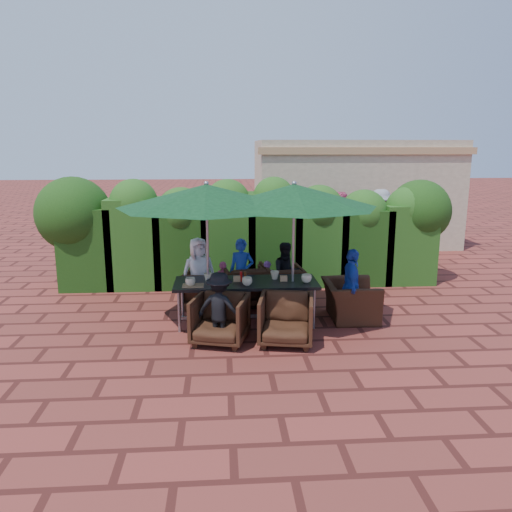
{
  "coord_description": "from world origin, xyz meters",
  "views": [
    {
      "loc": [
        -0.64,
        -8.47,
        3.0
      ],
      "look_at": [
        -0.02,
        0.4,
        1.06
      ],
      "focal_mm": 35.0,
      "sensor_mm": 36.0,
      "label": 1
    }
  ],
  "objects": [
    {
      "name": "chair_end_right",
      "position": [
        1.63,
        -0.12,
        0.45
      ],
      "size": [
        0.7,
        1.05,
        0.9
      ],
      "primitive_type": "imported",
      "rotation": [
        0.0,
        0.0,
        1.55
      ],
      "color": "black",
      "rests_on": "ground"
    },
    {
      "name": "number_block_left",
      "position": [
        -0.39,
        -0.23,
        0.8
      ],
      "size": [
        0.12,
        0.06,
        0.1
      ],
      "primitive_type": "cube",
      "color": "tan",
      "rests_on": "dining_table"
    },
    {
      "name": "cup_e",
      "position": [
        0.79,
        -0.37,
        0.82
      ],
      "size": [
        0.18,
        0.18,
        0.14
      ],
      "primitive_type": "imported",
      "color": "beige",
      "rests_on": "dining_table"
    },
    {
      "name": "adult_near_left",
      "position": [
        -0.69,
        -1.1,
        0.57
      ],
      "size": [
        0.8,
        0.56,
        1.14
      ],
      "primitive_type": "imported",
      "rotation": [
        0.0,
        0.0,
        2.81
      ],
      "color": "black",
      "rests_on": "ground"
    },
    {
      "name": "serving_tray",
      "position": [
        -1.13,
        -0.46,
        0.76
      ],
      "size": [
        0.35,
        0.25,
        0.02
      ],
      "primitive_type": "cube",
      "color": "#946E48",
      "rests_on": "dining_table"
    },
    {
      "name": "child_right",
      "position": [
        0.23,
        0.81,
        0.43
      ],
      "size": [
        0.34,
        0.29,
        0.86
      ],
      "primitive_type": "imported",
      "rotation": [
        0.0,
        0.0,
        -0.14
      ],
      "color": "#A551AF",
      "rests_on": "ground"
    },
    {
      "name": "child_left",
      "position": [
        -0.62,
        0.78,
        0.43
      ],
      "size": [
        0.36,
        0.32,
        0.86
      ],
      "primitive_type": "imported",
      "rotation": [
        0.0,
        0.0,
        -0.25
      ],
      "color": "#C4456E",
      "rests_on": "ground"
    },
    {
      "name": "chair_near_right",
      "position": [
        0.34,
        -1.18,
        0.42
      ],
      "size": [
        0.95,
        0.91,
        0.85
      ],
      "primitive_type": "imported",
      "rotation": [
        0.0,
        0.0,
        -0.18
      ],
      "color": "black",
      "rests_on": "ground"
    },
    {
      "name": "hedge_wall",
      "position": [
        -0.16,
        2.32,
        1.28
      ],
      "size": [
        9.1,
        1.6,
        2.4
      ],
      "color": "#15350E",
      "rests_on": "ground"
    },
    {
      "name": "adult_far_right",
      "position": [
        0.6,
        0.75,
        0.61
      ],
      "size": [
        0.65,
        0.48,
        1.23
      ],
      "primitive_type": "imported",
      "rotation": [
        0.0,
        0.0,
        0.21
      ],
      "color": "black",
      "rests_on": "ground"
    },
    {
      "name": "pedestrian_a",
      "position": [
        1.57,
        4.13,
        0.96
      ],
      "size": [
        1.89,
        1.42,
        1.93
      ],
      "primitive_type": "imported",
      "rotation": [
        0.0,
        0.0,
        2.64
      ],
      "color": "#258A2B",
      "rests_on": "ground"
    },
    {
      "name": "pedestrian_b",
      "position": [
        2.42,
        4.32,
        0.94
      ],
      "size": [
        0.92,
        0.58,
        1.87
      ],
      "primitive_type": "imported",
      "rotation": [
        0.0,
        0.0,
        3.18
      ],
      "color": "#C4456E",
      "rests_on": "ground"
    },
    {
      "name": "sauce_bottle",
      "position": [
        -0.25,
        -0.2,
        0.83
      ],
      "size": [
        0.04,
        0.04,
        0.17
      ],
      "primitive_type": "cylinder",
      "color": "#4C230C",
      "rests_on": "dining_table"
    },
    {
      "name": "chair_near_left",
      "position": [
        -0.69,
        -1.08,
        0.42
      ],
      "size": [
        0.98,
        0.94,
        0.83
      ],
      "primitive_type": "imported",
      "rotation": [
        0.0,
        0.0,
        -0.26
      ],
      "color": "black",
      "rests_on": "ground"
    },
    {
      "name": "ketchup_bottle",
      "position": [
        -0.32,
        -0.21,
        0.83
      ],
      "size": [
        0.04,
        0.04,
        0.17
      ],
      "primitive_type": "cylinder",
      "color": "#B20C0A",
      "rests_on": "dining_table"
    },
    {
      "name": "cup_b",
      "position": [
        -0.88,
        -0.18,
        0.82
      ],
      "size": [
        0.15,
        0.15,
        0.15
      ],
      "primitive_type": "imported",
      "color": "beige",
      "rests_on": "dining_table"
    },
    {
      "name": "dining_table",
      "position": [
        -0.23,
        -0.23,
        0.68
      ],
      "size": [
        2.44,
        0.9,
        0.75
      ],
      "color": "black",
      "rests_on": "ground"
    },
    {
      "name": "adult_far_left",
      "position": [
        -1.08,
        0.7,
        0.68
      ],
      "size": [
        0.76,
        0.58,
        1.35
      ],
      "primitive_type": "imported",
      "rotation": [
        0.0,
        0.0,
        0.3
      ],
      "color": "white",
      "rests_on": "ground"
    },
    {
      "name": "number_block_right",
      "position": [
        0.41,
        -0.26,
        0.8
      ],
      "size": [
        0.12,
        0.06,
        0.1
      ],
      "primitive_type": "cube",
      "color": "tan",
      "rests_on": "dining_table"
    },
    {
      "name": "umbrella_left",
      "position": [
        -0.88,
        -0.22,
        2.21
      ],
      "size": [
        2.99,
        2.99,
        2.46
      ],
      "color": "gray",
      "rests_on": "ground"
    },
    {
      "name": "ground",
      "position": [
        0.0,
        0.0,
        0.0
      ],
      "size": [
        80.0,
        80.0,
        0.0
      ],
      "primitive_type": "plane",
      "color": "maroon",
      "rests_on": "ground"
    },
    {
      "name": "chair_far_right",
      "position": [
        0.5,
        0.83,
        0.41
      ],
      "size": [
        0.87,
        0.83,
        0.83
      ],
      "primitive_type": "imported",
      "rotation": [
        0.0,
        0.0,
        3.24
      ],
      "color": "black",
      "rests_on": "ground"
    },
    {
      "name": "umbrella_right",
      "position": [
        0.57,
        -0.28,
        2.21
      ],
      "size": [
        2.81,
        2.81,
        2.46
      ],
      "color": "gray",
      "rests_on": "ground"
    },
    {
      "name": "building",
      "position": [
        3.5,
        6.99,
        1.61
      ],
      "size": [
        6.2,
        3.08,
        3.2
      ],
      "color": "beige",
      "rests_on": "ground"
    },
    {
      "name": "chair_far_mid",
      "position": [
        -0.2,
        0.82,
        0.43
      ],
      "size": [
        0.95,
        0.9,
        0.86
      ],
      "primitive_type": "imported",
      "rotation": [
        0.0,
        0.0,
        3.29
      ],
      "color": "black",
      "rests_on": "ground"
    },
    {
      "name": "adult_far_mid",
      "position": [
        -0.27,
        0.77,
        0.65
      ],
      "size": [
        0.53,
        0.46,
        1.3
      ],
      "primitive_type": "imported",
      "rotation": [
        0.0,
        0.0,
        -0.17
      ],
      "color": "#2142B3",
      "rests_on": "ground"
    },
    {
      "name": "cup_c",
      "position": [
        -0.23,
        -0.47,
        0.82
      ],
      "size": [
        0.18,
        0.18,
        0.14
      ],
      "primitive_type": "imported",
      "color": "beige",
      "rests_on": "dining_table"
    },
    {
      "name": "adult_end_right",
      "position": [
        1.59,
        -0.3,
        0.65
      ],
      "size": [
        0.48,
        0.81,
        1.3
      ],
      "primitive_type": "imported",
      "rotation": [
        0.0,
        0.0,
        1.43
      ],
      "color": "#2142B3",
      "rests_on": "ground"
    },
    {
      "name": "cup_d",
      "position": [
        0.27,
        -0.11,
        0.82
      ],
      "size": [
        0.15,
        0.15,
        0.14
      ],
      "primitive_type": "imported",
      "color": "beige",
      "rests_on": "dining_table"
    },
    {
      "name": "cup_a",
      "position": [
        -1.17,
        -0.43,
        0.82
      ],
      "size": [
        0.17,
        0.17,
        0.13
      ],
      "primitive_type": "imported",
      "color": "beige",
      "rests_on": "dining_table"
    },
    {
      "name": "pedestrian_c",
      "position": [
        3.55,
        4.38,
        0.96
      ],
      "size": [
        1.31,
        0.76,
        1.92
      ],
      "primitive_type": "imported",
      "rotation": [
        0.0,
        0.0,
        2.97
      ],
      "color": "gray",
      "rests_on": "ground"
    },
    {
      "name": "chair_far_left",
      "position": [
        -0.98,
        0.72,
        0.38
      ],
      "size": [
        0.89,
        0.86,
        0.77
      ],
      "primitive_type": "imported",
      "rotation": [
        0.0,
        0.0,
        2.9
      ],
      "color": "black",
      "rests_on": "ground"
    }
  ]
}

